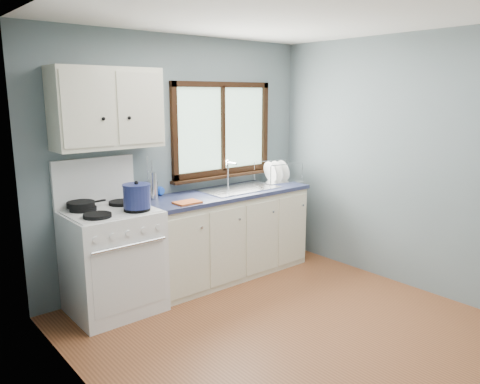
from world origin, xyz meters
TOP-DOWN VIEW (x-y plane):
  - floor at (0.00, 0.00)m, footprint 3.20×3.60m
  - ceiling at (0.00, 0.00)m, footprint 3.20×3.60m
  - wall_back at (0.00, 1.81)m, footprint 3.20×0.02m
  - wall_left at (-1.61, 0.00)m, footprint 0.02×3.60m
  - wall_right at (1.61, 0.00)m, footprint 0.02×3.60m
  - gas_range at (-0.95, 1.47)m, footprint 0.76×0.69m
  - base_cabinets at (0.36, 1.49)m, footprint 1.85×0.60m
  - countertop at (0.36, 1.49)m, footprint 1.89×0.64m
  - sink at (0.54, 1.49)m, footprint 0.84×0.46m
  - window at (0.54, 1.77)m, footprint 1.36×0.10m
  - upper_cabinets at (-0.85, 1.63)m, footprint 0.95×0.35m
  - skillet at (-1.14, 1.63)m, footprint 0.37×0.26m
  - stockpot at (-0.78, 1.30)m, footprint 0.32×0.32m
  - utensil_crock at (-0.41, 1.70)m, footprint 0.14×0.14m
  - thermos at (-0.42, 1.63)m, footprint 0.07×0.07m
  - soap_bottle at (-0.27, 1.73)m, footprint 0.11×0.11m
  - dish_towel at (-0.26, 1.29)m, footprint 0.24×0.18m
  - dish_rack at (1.17, 1.55)m, footprint 0.52×0.43m

SIDE VIEW (x-z plane):
  - floor at x=0.00m, z-range -0.02..0.00m
  - base_cabinets at x=0.36m, z-range -0.03..0.85m
  - gas_range at x=-0.95m, z-range -0.19..1.17m
  - sink at x=0.54m, z-range 0.64..1.08m
  - countertop at x=0.36m, z-range 0.88..0.92m
  - dish_towel at x=-0.26m, z-range 0.92..0.94m
  - skillet at x=-1.14m, z-range 0.96..1.01m
  - dish_rack at x=1.17m, z-range 0.86..1.11m
  - utensil_crock at x=-0.41m, z-range 0.80..1.22m
  - soap_bottle at x=-0.27m, z-range 0.92..1.16m
  - thermos at x=-0.42m, z-range 0.92..1.19m
  - stockpot at x=-0.78m, z-range 0.95..1.18m
  - wall_back at x=0.00m, z-range 0.00..2.50m
  - wall_left at x=-1.61m, z-range 0.00..2.50m
  - wall_right at x=1.61m, z-range 0.00..2.50m
  - window at x=0.54m, z-range 0.96..1.99m
  - upper_cabinets at x=-0.85m, z-range 1.45..2.15m
  - ceiling at x=0.00m, z-range 2.50..2.52m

